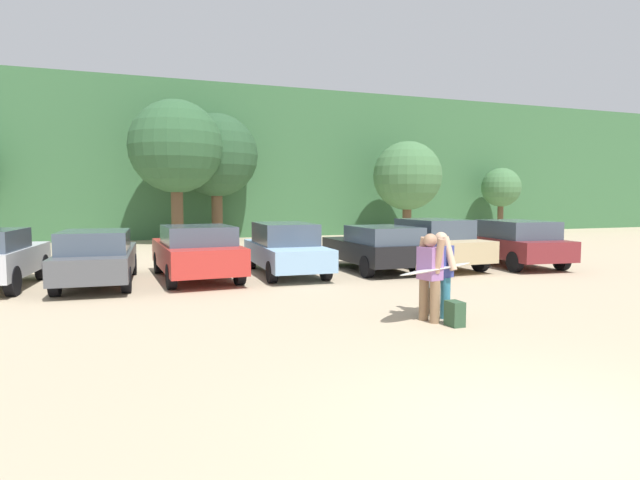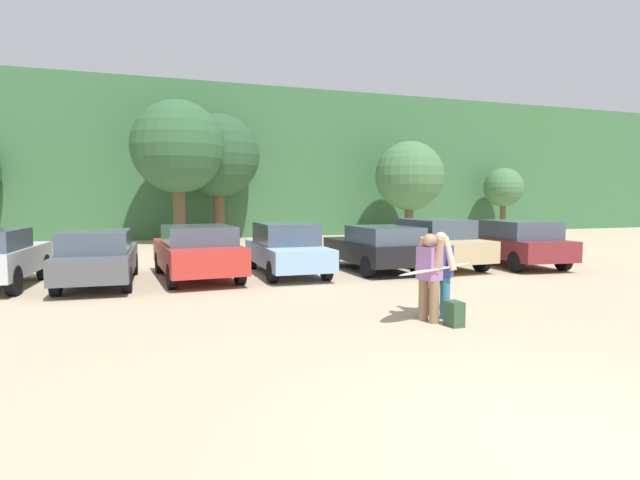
{
  "view_description": "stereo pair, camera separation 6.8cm",
  "coord_description": "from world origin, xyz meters",
  "px_view_note": "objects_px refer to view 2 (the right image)",
  "views": [
    {
      "loc": [
        -3.86,
        -3.74,
        2.3
      ],
      "look_at": [
        0.16,
        7.14,
        1.36
      ],
      "focal_mm": 29.49,
      "sensor_mm": 36.0,
      "label": 1
    },
    {
      "loc": [
        -3.79,
        -3.77,
        2.3
      ],
      "look_at": [
        0.16,
        7.14,
        1.36
      ],
      "focal_mm": 29.49,
      "sensor_mm": 36.0,
      "label": 2
    }
  ],
  "objects_px": {
    "backpack_dropped": "(454,314)",
    "surfboard_white": "(437,269)",
    "parked_car_red": "(197,251)",
    "parked_car_sky_blue": "(286,248)",
    "person_child": "(432,283)",
    "person_companion": "(429,272)",
    "parked_car_maroon": "(515,242)",
    "person_adult": "(440,269)",
    "parked_car_dark_gray": "(98,257)",
    "parked_car_black": "(376,247)",
    "parked_car_tan": "(433,242)"
  },
  "relations": [
    {
      "from": "backpack_dropped",
      "to": "surfboard_white",
      "type": "bearing_deg",
      "value": 84.88
    },
    {
      "from": "parked_car_red",
      "to": "parked_car_sky_blue",
      "type": "relative_size",
      "value": 1.01
    },
    {
      "from": "surfboard_white",
      "to": "person_child",
      "type": "bearing_deg",
      "value": -133.52
    },
    {
      "from": "parked_car_sky_blue",
      "to": "person_companion",
      "type": "bearing_deg",
      "value": -171.4
    },
    {
      "from": "parked_car_sky_blue",
      "to": "parked_car_maroon",
      "type": "distance_m",
      "value": 7.8
    },
    {
      "from": "parked_car_red",
      "to": "backpack_dropped",
      "type": "height_order",
      "value": "parked_car_red"
    },
    {
      "from": "person_adult",
      "to": "backpack_dropped",
      "type": "height_order",
      "value": "person_adult"
    },
    {
      "from": "parked_car_dark_gray",
      "to": "parked_car_black",
      "type": "height_order",
      "value": "parked_car_dark_gray"
    },
    {
      "from": "parked_car_dark_gray",
      "to": "person_companion",
      "type": "distance_m",
      "value": 8.88
    },
    {
      "from": "parked_car_red",
      "to": "person_adult",
      "type": "relative_size",
      "value": 2.85
    },
    {
      "from": "parked_car_maroon",
      "to": "backpack_dropped",
      "type": "bearing_deg",
      "value": 139.95
    },
    {
      "from": "parked_car_red",
      "to": "surfboard_white",
      "type": "height_order",
      "value": "parked_car_red"
    },
    {
      "from": "parked_car_black",
      "to": "surfboard_white",
      "type": "bearing_deg",
      "value": 164.44
    },
    {
      "from": "parked_car_sky_blue",
      "to": "backpack_dropped",
      "type": "height_order",
      "value": "parked_car_sky_blue"
    },
    {
      "from": "parked_car_red",
      "to": "person_child",
      "type": "bearing_deg",
      "value": -150.99
    },
    {
      "from": "person_child",
      "to": "person_companion",
      "type": "height_order",
      "value": "person_companion"
    },
    {
      "from": "parked_car_sky_blue",
      "to": "person_companion",
      "type": "relative_size",
      "value": 2.84
    },
    {
      "from": "parked_car_sky_blue",
      "to": "person_child",
      "type": "distance_m",
      "value": 6.41
    },
    {
      "from": "parked_car_black",
      "to": "person_companion",
      "type": "distance_m",
      "value": 6.72
    },
    {
      "from": "parked_car_red",
      "to": "parked_car_maroon",
      "type": "distance_m",
      "value": 10.43
    },
    {
      "from": "parked_car_dark_gray",
      "to": "person_adult",
      "type": "distance_m",
      "value": 8.98
    },
    {
      "from": "parked_car_black",
      "to": "person_adult",
      "type": "bearing_deg",
      "value": 165.09
    },
    {
      "from": "person_companion",
      "to": "backpack_dropped",
      "type": "height_order",
      "value": "person_companion"
    },
    {
      "from": "person_companion",
      "to": "surfboard_white",
      "type": "height_order",
      "value": "person_companion"
    },
    {
      "from": "parked_car_sky_blue",
      "to": "parked_car_red",
      "type": "bearing_deg",
      "value": 94.97
    },
    {
      "from": "parked_car_red",
      "to": "parked_car_maroon",
      "type": "height_order",
      "value": "parked_car_maroon"
    },
    {
      "from": "parked_car_sky_blue",
      "to": "backpack_dropped",
      "type": "distance_m",
      "value": 7.38
    },
    {
      "from": "parked_car_dark_gray",
      "to": "person_child",
      "type": "xyz_separation_m",
      "value": [
        6.38,
        -6.03,
        -0.13
      ]
    },
    {
      "from": "parked_car_black",
      "to": "parked_car_maroon",
      "type": "distance_m",
      "value": 4.98
    },
    {
      "from": "parked_car_dark_gray",
      "to": "parked_car_maroon",
      "type": "xyz_separation_m",
      "value": [
        12.98,
        -0.62,
        0.06
      ]
    },
    {
      "from": "parked_car_tan",
      "to": "person_child",
      "type": "relative_size",
      "value": 3.98
    },
    {
      "from": "parked_car_dark_gray",
      "to": "parked_car_maroon",
      "type": "distance_m",
      "value": 12.99
    },
    {
      "from": "parked_car_dark_gray",
      "to": "person_adult",
      "type": "xyz_separation_m",
      "value": [
        6.37,
        -6.32,
        0.18
      ]
    },
    {
      "from": "parked_car_maroon",
      "to": "person_adult",
      "type": "distance_m",
      "value": 8.73
    },
    {
      "from": "parked_car_black",
      "to": "parked_car_maroon",
      "type": "bearing_deg",
      "value": -95.38
    },
    {
      "from": "parked_car_sky_blue",
      "to": "parked_car_tan",
      "type": "bearing_deg",
      "value": -91.02
    },
    {
      "from": "person_companion",
      "to": "person_child",
      "type": "bearing_deg",
      "value": -139.48
    },
    {
      "from": "parked_car_red",
      "to": "parked_car_black",
      "type": "bearing_deg",
      "value": -95.71
    },
    {
      "from": "person_child",
      "to": "surfboard_white",
      "type": "distance_m",
      "value": 0.45
    },
    {
      "from": "person_adult",
      "to": "parked_car_sky_blue",
      "type": "bearing_deg",
      "value": -92.75
    },
    {
      "from": "person_adult",
      "to": "person_companion",
      "type": "relative_size",
      "value": 1.0
    },
    {
      "from": "parked_car_black",
      "to": "person_adult",
      "type": "height_order",
      "value": "person_adult"
    },
    {
      "from": "parked_car_black",
      "to": "parked_car_dark_gray",
      "type": "bearing_deg",
      "value": 88.96
    },
    {
      "from": "parked_car_red",
      "to": "surfboard_white",
      "type": "distance_m",
      "value": 7.47
    },
    {
      "from": "parked_car_red",
      "to": "parked_car_maroon",
      "type": "xyz_separation_m",
      "value": [
        10.41,
        -0.76,
        0.02
      ]
    },
    {
      "from": "parked_car_maroon",
      "to": "backpack_dropped",
      "type": "xyz_separation_m",
      "value": [
        -6.75,
        -6.4,
        -0.59
      ]
    },
    {
      "from": "parked_car_black",
      "to": "person_child",
      "type": "relative_size",
      "value": 3.74
    },
    {
      "from": "parked_car_dark_gray",
      "to": "parked_car_tan",
      "type": "height_order",
      "value": "parked_car_tan"
    },
    {
      "from": "parked_car_dark_gray",
      "to": "backpack_dropped",
      "type": "height_order",
      "value": "parked_car_dark_gray"
    },
    {
      "from": "parked_car_dark_gray",
      "to": "person_child",
      "type": "height_order",
      "value": "parked_car_dark_gray"
    }
  ]
}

